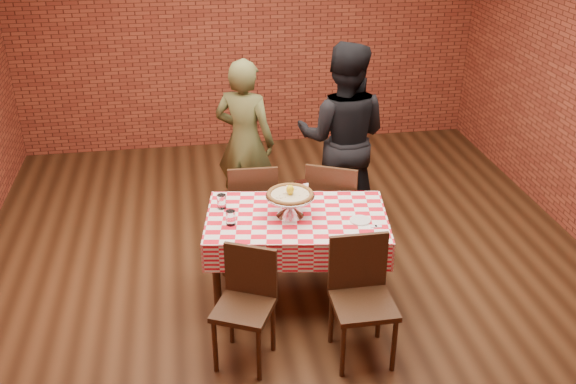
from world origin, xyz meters
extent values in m
plane|color=black|center=(0.00, 0.00, 0.00)|extent=(6.00, 6.00, 0.00)
plane|color=maroon|center=(0.00, 3.00, 1.45)|extent=(5.50, 0.00, 5.50)
cube|color=#352014|center=(-0.01, -0.35, 0.38)|extent=(1.47, 1.02, 0.75)
cylinder|color=beige|center=(-0.06, -0.33, 0.93)|extent=(0.49, 0.49, 0.03)
ellipsoid|color=yellow|center=(-0.06, -0.33, 0.98)|extent=(0.08, 0.08, 0.08)
cylinder|color=white|center=(-0.52, -0.40, 0.81)|extent=(0.08, 0.08, 0.11)
cylinder|color=white|center=(-0.57, -0.13, 0.81)|extent=(0.08, 0.08, 0.11)
cylinder|color=white|center=(0.45, -0.51, 0.76)|extent=(0.18, 0.18, 0.01)
cube|color=white|center=(0.53, -0.61, 0.76)|extent=(0.05, 0.04, 0.00)
cube|color=white|center=(0.56, -0.61, 0.76)|extent=(0.06, 0.05, 0.00)
cube|color=silver|center=(0.08, -0.04, 0.83)|extent=(0.11, 0.09, 0.14)
imported|color=#4B4C28|center=(-0.26, 1.08, 0.81)|extent=(0.70, 0.62, 1.61)
imported|color=black|center=(0.62, 0.79, 0.90)|extent=(1.06, 0.94, 1.80)
camera|label=1|loc=(-0.78, -4.66, 3.19)|focal=40.66mm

